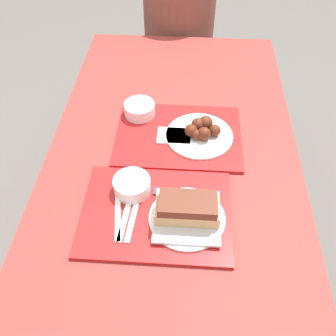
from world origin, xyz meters
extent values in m
plane|color=#605B56|center=(0.00, 0.00, 0.00)|extent=(12.00, 12.00, 0.00)
cube|color=maroon|center=(0.00, 0.00, 0.74)|extent=(0.86, 1.81, 0.04)
cylinder|color=maroon|center=(-0.37, 0.83, 0.36)|extent=(0.07, 0.07, 0.72)
cylinder|color=maroon|center=(0.37, 0.83, 0.36)|extent=(0.07, 0.07, 0.72)
cube|color=maroon|center=(0.00, 1.13, 0.42)|extent=(0.82, 0.28, 0.04)
cylinder|color=maroon|center=(-0.35, 1.13, 0.20)|extent=(0.06, 0.06, 0.41)
cylinder|color=maroon|center=(0.35, 1.13, 0.20)|extent=(0.06, 0.06, 0.41)
cube|color=red|center=(-0.03, -0.15, 0.77)|extent=(0.44, 0.33, 0.01)
cube|color=red|center=(0.02, 0.19, 0.77)|extent=(0.44, 0.33, 0.01)
cylinder|color=white|center=(-0.11, -0.07, 0.80)|extent=(0.11, 0.11, 0.05)
cylinder|color=beige|center=(-0.11, -0.07, 0.82)|extent=(0.10, 0.10, 0.01)
cylinder|color=white|center=(0.06, -0.17, 0.78)|extent=(0.22, 0.22, 0.01)
cube|color=silver|center=(0.06, -0.17, 0.79)|extent=(0.19, 0.19, 0.01)
cube|color=#DBB275|center=(0.06, -0.17, 0.81)|extent=(0.18, 0.08, 0.04)
cube|color=brown|center=(0.06, -0.17, 0.85)|extent=(0.16, 0.09, 0.03)
cube|color=white|center=(-0.12, -0.18, 0.78)|extent=(0.03, 0.17, 0.00)
cube|color=white|center=(-0.10, -0.18, 0.78)|extent=(0.03, 0.17, 0.00)
cube|color=white|center=(-0.14, -0.18, 0.78)|extent=(0.04, 0.17, 0.00)
cube|color=#3F3F47|center=(-0.03, -0.07, 0.78)|extent=(0.04, 0.03, 0.01)
cylinder|color=white|center=(-0.13, 0.29, 0.80)|extent=(0.11, 0.11, 0.05)
cylinder|color=beige|center=(-0.13, 0.29, 0.82)|extent=(0.10, 0.10, 0.01)
cylinder|color=white|center=(0.09, 0.19, 0.78)|extent=(0.24, 0.24, 0.01)
sphere|color=#562314|center=(0.14, 0.19, 0.81)|extent=(0.04, 0.04, 0.04)
sphere|color=#562314|center=(0.11, 0.22, 0.81)|extent=(0.05, 0.05, 0.05)
sphere|color=#562314|center=(0.08, 0.21, 0.81)|extent=(0.05, 0.05, 0.05)
sphere|color=#562314|center=(0.06, 0.18, 0.81)|extent=(0.05, 0.05, 0.05)
sphere|color=#562314|center=(0.08, 0.17, 0.80)|extent=(0.04, 0.04, 0.04)
sphere|color=#562314|center=(0.10, 0.17, 0.81)|extent=(0.05, 0.05, 0.05)
cube|color=white|center=(0.00, 0.18, 0.78)|extent=(0.12, 0.08, 0.01)
cylinder|color=brown|center=(-0.02, 1.13, 0.71)|extent=(0.37, 0.37, 0.53)
camera|label=1|loc=(0.04, -0.79, 1.68)|focal=40.00mm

